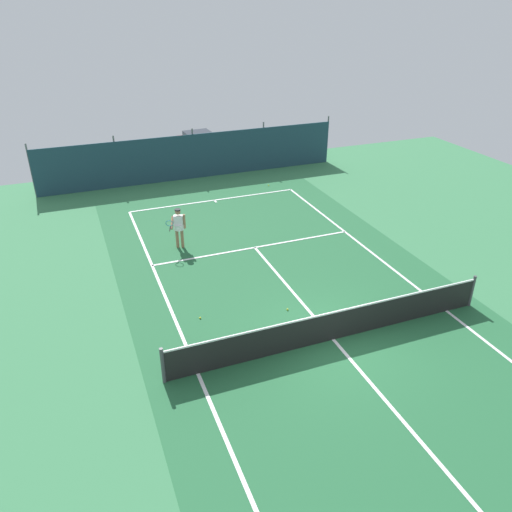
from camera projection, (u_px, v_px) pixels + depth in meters
name	position (u px, v px, depth m)	size (l,w,h in m)	color
ground_plane	(333.00, 339.00, 14.74)	(36.00, 36.00, 0.00)	#387A4C
court_surface	(333.00, 339.00, 14.74)	(11.02, 26.60, 0.01)	#236038
tennis_net	(334.00, 325.00, 14.50)	(10.12, 0.10, 1.10)	black
back_fence	(192.00, 164.00, 27.60)	(16.30, 0.98, 2.70)	#1E3D4C
tennis_player	(179.00, 225.00, 19.59)	(0.83, 0.66, 1.64)	#9E7051
tennis_ball_near_player	(287.00, 309.00, 16.07)	(0.07, 0.07, 0.07)	#CCDB33
tennis_ball_midcourt	(269.00, 185.00, 26.35)	(0.07, 0.07, 0.07)	#CCDB33
tennis_ball_by_sideline	(200.00, 318.00, 15.66)	(0.07, 0.07, 0.07)	#CCDB33
parked_car	(200.00, 147.00, 29.91)	(2.20, 4.29, 1.68)	maroon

